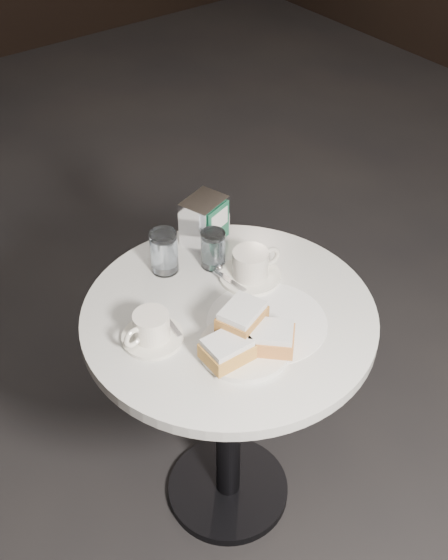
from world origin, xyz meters
TOP-DOWN VIEW (x-y plane):
  - ground at (0.00, 0.00)m, footprint 7.00×7.00m
  - cafe_table at (0.00, 0.00)m, footprint 0.70×0.70m
  - sugar_spill at (0.05, -0.08)m, footprint 0.35×0.35m
  - beignet_plate at (-0.05, -0.12)m, footprint 0.26×0.26m
  - coffee_cup_left at (-0.19, 0.03)m, footprint 0.16×0.16m
  - coffee_cup_right at (0.12, 0.07)m, footprint 0.17×0.17m
  - water_glass_left at (-0.03, 0.22)m, footprint 0.09×0.09m
  - water_glass_right at (0.07, 0.16)m, footprint 0.07×0.07m
  - napkin_dispenser at (0.12, 0.26)m, footprint 0.13×0.12m

SIDE VIEW (x-z plane):
  - ground at x=0.00m, z-range 0.00..0.00m
  - cafe_table at x=0.00m, z-range 0.17..0.92m
  - sugar_spill at x=0.05m, z-range 0.74..0.75m
  - coffee_cup_left at x=-0.19m, z-range 0.74..0.81m
  - coffee_cup_right at x=0.12m, z-range 0.74..0.82m
  - beignet_plate at x=-0.05m, z-range 0.73..0.83m
  - water_glass_right at x=0.07m, z-range 0.74..0.84m
  - water_glass_left at x=-0.03m, z-range 0.74..0.86m
  - napkin_dispenser at x=0.12m, z-range 0.75..0.87m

